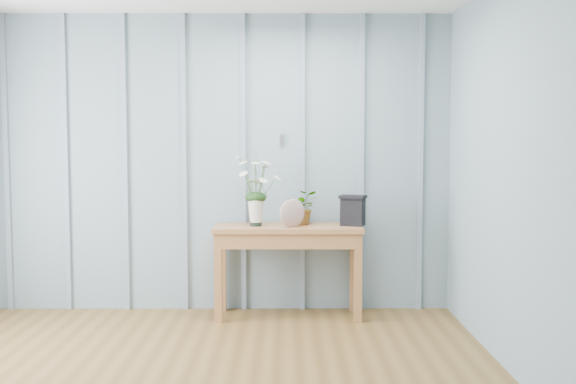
{
  "coord_description": "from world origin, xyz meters",
  "views": [
    {
      "loc": [
        0.61,
        -3.45,
        1.44
      ],
      "look_at": [
        0.63,
        1.94,
        1.03
      ],
      "focal_mm": 42.0,
      "sensor_mm": 36.0,
      "label": 1
    }
  ],
  "objects_px": {
    "daisy_vase": "(256,180)",
    "sideboard": "(288,240)",
    "carved_box": "(353,210)",
    "felt_disc_vessel": "(292,213)"
  },
  "relations": [
    {
      "from": "sideboard",
      "to": "daisy_vase",
      "type": "height_order",
      "value": "daisy_vase"
    },
    {
      "from": "sideboard",
      "to": "carved_box",
      "type": "distance_m",
      "value": 0.58
    },
    {
      "from": "daisy_vase",
      "to": "felt_disc_vessel",
      "type": "relative_size",
      "value": 2.64
    },
    {
      "from": "sideboard",
      "to": "felt_disc_vessel",
      "type": "relative_size",
      "value": 5.23
    },
    {
      "from": "sideboard",
      "to": "felt_disc_vessel",
      "type": "distance_m",
      "value": 0.25
    },
    {
      "from": "daisy_vase",
      "to": "sideboard",
      "type": "bearing_deg",
      "value": 3.63
    },
    {
      "from": "felt_disc_vessel",
      "to": "carved_box",
      "type": "relative_size",
      "value": 0.92
    },
    {
      "from": "sideboard",
      "to": "carved_box",
      "type": "relative_size",
      "value": 4.83
    },
    {
      "from": "daisy_vase",
      "to": "felt_disc_vessel",
      "type": "height_order",
      "value": "daisy_vase"
    },
    {
      "from": "sideboard",
      "to": "carved_box",
      "type": "bearing_deg",
      "value": 1.47
    }
  ]
}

